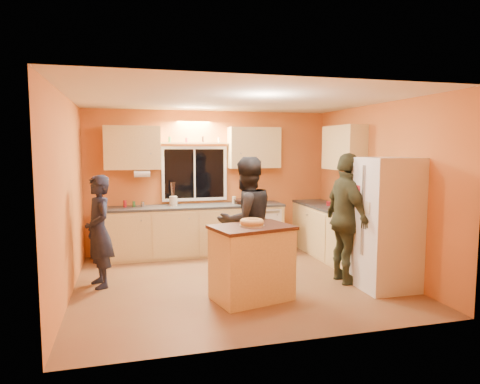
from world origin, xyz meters
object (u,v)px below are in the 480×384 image
object	(u,v)px
person_center	(246,221)
person_right	(347,218)
island	(252,262)
person_left	(99,231)
refrigerator	(387,224)

from	to	relation	value
person_center	person_right	size ratio (longest dim) A/B	0.97
island	person_left	size ratio (longest dim) A/B	0.71
island	person_center	xyz separation A→B (m)	(0.09, 0.59, 0.42)
refrigerator	person_right	bearing A→B (deg)	135.48
person_left	person_center	xyz separation A→B (m)	(1.99, -0.44, 0.12)
refrigerator	person_left	bearing A→B (deg)	163.82
refrigerator	island	world-z (taller)	refrigerator
refrigerator	person_right	size ratio (longest dim) A/B	0.97
person_center	person_right	world-z (taller)	person_right
island	person_left	bearing A→B (deg)	137.77
person_left	person_center	bearing A→B (deg)	58.80
island	person_left	xyz separation A→B (m)	(-1.90, 1.03, 0.30)
refrigerator	island	bearing A→B (deg)	177.86
person_right	person_left	bearing A→B (deg)	79.99
person_left	person_right	world-z (taller)	person_right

